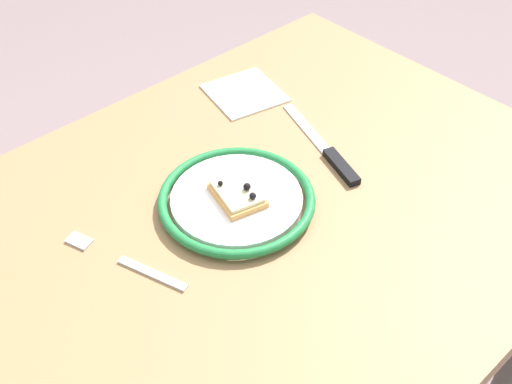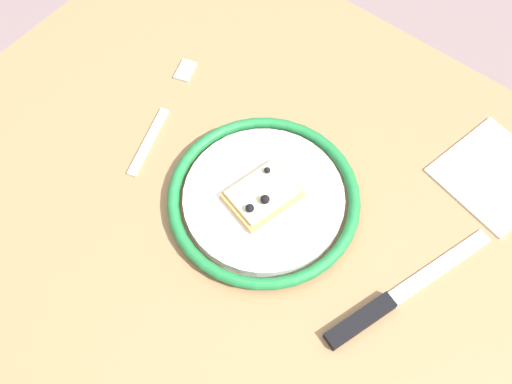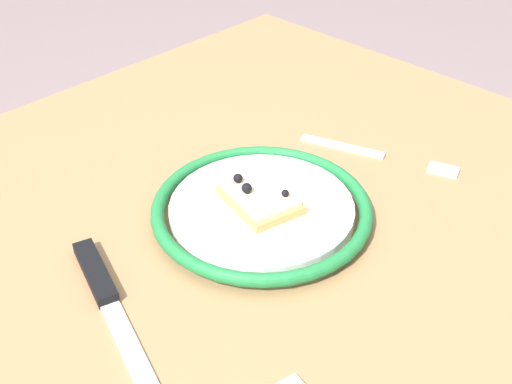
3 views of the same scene
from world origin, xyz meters
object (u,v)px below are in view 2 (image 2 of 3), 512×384
object	(u,v)px
fork	(163,114)
napkin	(495,175)
pizza_slice_near	(262,194)
plate	(264,198)
dining_table	(273,266)
knife	(383,306)

from	to	relation	value
fork	napkin	xyz separation A→B (m)	(0.40, 0.20, 0.00)
pizza_slice_near	napkin	size ratio (longest dim) A/B	0.74
plate	napkin	xyz separation A→B (m)	(0.21, 0.22, -0.01)
fork	napkin	bearing A→B (deg)	26.16
pizza_slice_near	fork	size ratio (longest dim) A/B	0.49
fork	napkin	world-z (taller)	same
pizza_slice_near	fork	distance (m)	0.19
dining_table	plate	size ratio (longest dim) A/B	4.13
dining_table	fork	distance (m)	0.26
pizza_slice_near	dining_table	bearing A→B (deg)	-34.07
pizza_slice_near	knife	size ratio (longest dim) A/B	0.41
plate	napkin	size ratio (longest dim) A/B	1.85
napkin	dining_table	bearing A→B (deg)	-123.63
dining_table	napkin	xyz separation A→B (m)	(0.17, 0.25, 0.09)
fork	dining_table	bearing A→B (deg)	-12.53
plate	knife	size ratio (longest dim) A/B	1.03
plate	fork	xyz separation A→B (m)	(-0.19, 0.02, -0.01)
dining_table	pizza_slice_near	size ratio (longest dim) A/B	10.27
dining_table	napkin	world-z (taller)	napkin
pizza_slice_near	fork	bearing A→B (deg)	173.20
napkin	knife	bearing A→B (deg)	-94.45
pizza_slice_near	napkin	xyz separation A→B (m)	(0.21, 0.22, -0.02)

